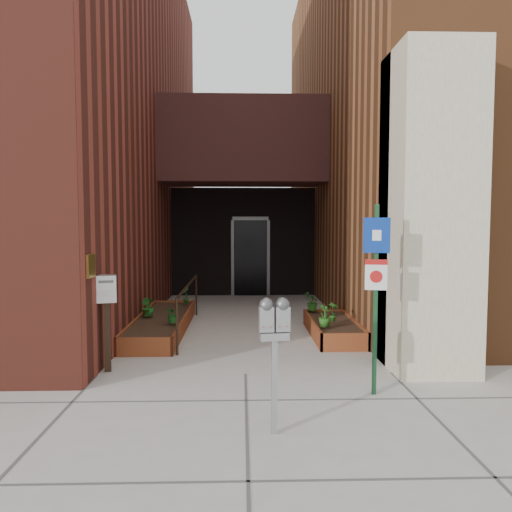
{
  "coord_description": "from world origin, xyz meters",
  "views": [
    {
      "loc": [
        -0.05,
        -6.63,
        2.07
      ],
      "look_at": [
        0.2,
        1.8,
        1.48
      ],
      "focal_mm": 35.0,
      "sensor_mm": 36.0,
      "label": 1
    }
  ],
  "objects": [
    {
      "name": "architecture",
      "position": [
        -0.18,
        6.89,
        4.98
      ],
      "size": [
        20.0,
        14.6,
        10.0
      ],
      "color": "maroon",
      "rests_on": "ground"
    },
    {
      "name": "shrub_left_d",
      "position": [
        -1.25,
        4.02,
        0.49
      ],
      "size": [
        0.27,
        0.27,
        0.39
      ],
      "primitive_type": "imported",
      "rotation": [
        0.0,
        0.0,
        5.2
      ],
      "color": "#1F5819",
      "rests_on": "planter_left"
    },
    {
      "name": "shrub_right_c",
      "position": [
        1.35,
        3.1,
        0.48
      ],
      "size": [
        0.45,
        0.45,
        0.36
      ],
      "primitive_type": "imported",
      "rotation": [
        0.0,
        0.0,
        4.0
      ],
      "color": "#205B1A",
      "rests_on": "planter_right"
    },
    {
      "name": "ground",
      "position": [
        0.0,
        0.0,
        0.0
      ],
      "size": [
        80.0,
        80.0,
        0.0
      ],
      "primitive_type": "plane",
      "color": "#9E9991",
      "rests_on": "ground"
    },
    {
      "name": "shrub_left_a",
      "position": [
        -1.25,
        2.02,
        0.46
      ],
      "size": [
        0.4,
        0.4,
        0.32
      ],
      "primitive_type": "imported",
      "rotation": [
        0.0,
        0.0,
        0.95
      ],
      "color": "#18561A",
      "rests_on": "planter_left"
    },
    {
      "name": "parking_meter",
      "position": [
        0.27,
        -1.9,
        1.04
      ],
      "size": [
        0.31,
        0.16,
        1.34
      ],
      "color": "#959597",
      "rests_on": "ground"
    },
    {
      "name": "shrub_left_c",
      "position": [
        -1.8,
        2.71,
        0.47
      ],
      "size": [
        0.22,
        0.22,
        0.33
      ],
      "primitive_type": "imported",
      "rotation": [
        0.0,
        0.0,
        3.35
      ],
      "color": "#1C631F",
      "rests_on": "planter_left"
    },
    {
      "name": "shrub_right_b",
      "position": [
        1.57,
        2.03,
        0.48
      ],
      "size": [
        0.26,
        0.26,
        0.36
      ],
      "primitive_type": "imported",
      "rotation": [
        0.0,
        0.0,
        2.38
      ],
      "color": "#235E1A",
      "rests_on": "planter_right"
    },
    {
      "name": "planter_right",
      "position": [
        1.6,
        2.2,
        0.13
      ],
      "size": [
        0.8,
        2.2,
        0.3
      ],
      "color": "maroon",
      "rests_on": "ground"
    },
    {
      "name": "planter_left",
      "position": [
        -1.55,
        2.7,
        0.13
      ],
      "size": [
        0.9,
        3.6,
        0.3
      ],
      "color": "maroon",
      "rests_on": "ground"
    },
    {
      "name": "sign_post",
      "position": [
        1.53,
        -0.84,
        1.4
      ],
      "size": [
        0.31,
        0.1,
        2.27
      ],
      "color": "#153C20",
      "rests_on": "ground"
    },
    {
      "name": "shrub_left_b",
      "position": [
        -1.85,
        2.66,
        0.47
      ],
      "size": [
        0.26,
        0.26,
        0.34
      ],
      "primitive_type": "imported",
      "rotation": [
        0.0,
        0.0,
        2.21
      ],
      "color": "#25611B",
      "rests_on": "planter_left"
    },
    {
      "name": "shrub_right_a",
      "position": [
        1.35,
        1.62,
        0.48
      ],
      "size": [
        0.29,
        0.29,
        0.37
      ],
      "primitive_type": "imported",
      "rotation": [
        0.0,
        0.0,
        0.87
      ],
      "color": "#265919",
      "rests_on": "planter_right"
    },
    {
      "name": "handrail",
      "position": [
        -1.05,
        2.65,
        0.75
      ],
      "size": [
        0.04,
        3.34,
        0.9
      ],
      "color": "black",
      "rests_on": "ground"
    },
    {
      "name": "payment_dropbox",
      "position": [
        -1.9,
        0.19,
        0.97
      ],
      "size": [
        0.3,
        0.25,
        1.34
      ],
      "color": "black",
      "rests_on": "ground"
    }
  ]
}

